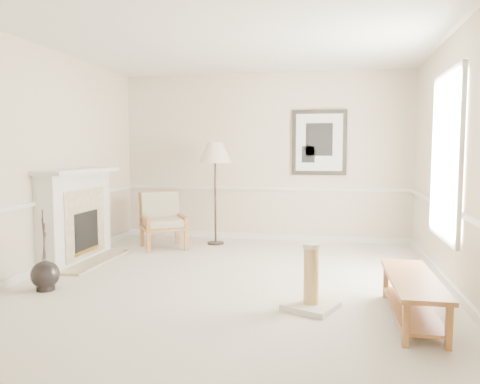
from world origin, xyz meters
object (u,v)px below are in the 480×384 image
Objects in this scene: floor_vase at (45,276)px; bench at (413,291)px; scratching_post at (311,288)px; floor_lamp at (215,155)px; armchair at (162,218)px.

floor_vase is 3.89m from bench.
floor_vase is 2.95m from scratching_post.
floor_lamp is 2.59× the size of scratching_post.
floor_vase is 0.95× the size of armchair.
armchair reaches higher than bench.
armchair is 1.47× the size of scratching_post.
bench is (3.88, -0.18, 0.10)m from floor_vase.
floor_vase is at bearing -132.26° from armchair.
bench is (2.64, -3.08, -1.21)m from floor_lamp.
scratching_post is (1.70, -2.96, -1.28)m from floor_lamp.
floor_vase is 3.42m from floor_lamp.
floor_vase is at bearing 177.31° from bench.
bench is (3.44, -2.71, -0.21)m from armchair.
scratching_post is at bearing -1.12° from floor_vase.
floor_vase is 1.40× the size of scratching_post.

